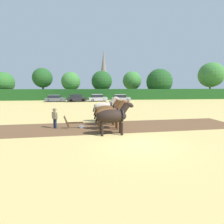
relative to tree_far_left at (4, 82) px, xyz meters
The scene contains 22 objects.
ground_plane 44.07m from the tree_far_left, 55.41° to the right, with size 240.00×240.00×0.00m, color tan.
plowed_furrow_strip 37.32m from the tree_far_left, 59.90° to the right, with size 31.89×4.34×0.01m, color brown.
hedgerow 25.29m from the tree_far_left, ahead, with size 72.81×1.81×2.58m, color #1E511E.
tree_far_left is the anchor object (origin of this frame).
tree_left 9.75m from the tree_far_left, ahead, with size 4.76×4.76×7.65m.
tree_center_left 16.42m from the tree_far_left, ahead, with size 4.69×4.69×6.78m.
tree_center 24.14m from the tree_far_left, ahead, with size 5.29×5.29×7.16m.
tree_center_right 32.44m from the tree_far_left, ahead, with size 5.04×5.04×7.24m.
tree_right 39.39m from the tree_far_left, ahead, with size 6.80×6.80×7.80m.
tree_far_right 54.42m from the tree_far_left, ahead, with size 6.80×6.80×9.73m.
church_spire 45.66m from the tree_far_left, 54.23° to the left, with size 2.98×2.98×19.34m.
draft_horse_lead_left 41.54m from the tree_far_left, 55.23° to the right, with size 2.78×1.14×2.34m.
draft_horse_lead_right 40.25m from the tree_far_left, 54.10° to the right, with size 2.81×1.01×2.37m.
draft_horse_trail_left 38.97m from the tree_far_left, 52.92° to the right, with size 2.63×0.99×2.29m.
draft_horse_trail_right 37.71m from the tree_far_left, 51.64° to the right, with size 2.64×0.99×2.44m.
plow 38.34m from the tree_far_left, 56.85° to the right, with size 1.63×0.49×1.13m.
farmer_at_plow 37.30m from the tree_far_left, 58.92° to the right, with size 0.52×0.44×1.61m.
farmer_beside_team 36.27m from the tree_far_left, 49.16° to the right, with size 0.42×0.61×1.73m.
parked_car_far_left 16.28m from the tree_far_left, 29.20° to the right, with size 4.10×1.86×1.45m.
parked_car_left 20.42m from the tree_far_left, 23.94° to the right, with size 4.26×2.43×1.55m.
parked_car_center_left 24.41m from the tree_far_left, 18.58° to the right, with size 4.14×2.27×1.54m.
parked_car_center 29.36m from the tree_far_left, 17.01° to the right, with size 4.03×1.88×1.53m.
Camera 1 is at (-2.47, -9.76, 3.40)m, focal length 28.00 mm.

